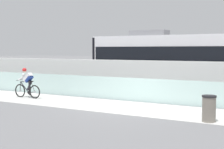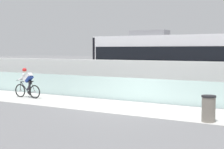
% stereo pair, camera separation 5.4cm
% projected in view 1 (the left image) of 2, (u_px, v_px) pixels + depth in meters
% --- Properties ---
extents(ground_plane, '(200.00, 200.00, 0.00)m').
position_uv_depth(ground_plane, '(124.00, 107.00, 15.08)').
color(ground_plane, slate).
extents(bike_path_deck, '(32.00, 3.20, 0.01)m').
position_uv_depth(bike_path_deck, '(124.00, 107.00, 15.08)').
color(bike_path_deck, beige).
rests_on(bike_path_deck, ground).
extents(glass_parapet, '(32.00, 0.05, 1.17)m').
position_uv_depth(glass_parapet, '(142.00, 90.00, 16.64)').
color(glass_parapet, silver).
rests_on(glass_parapet, ground).
extents(concrete_barrier_wall, '(32.00, 0.36, 1.99)m').
position_uv_depth(concrete_barrier_wall, '(156.00, 79.00, 18.17)').
color(concrete_barrier_wall, silver).
rests_on(concrete_barrier_wall, ground).
extents(tram_rail_near, '(32.00, 0.08, 0.01)m').
position_uv_depth(tram_rail_near, '(171.00, 92.00, 20.39)').
color(tram_rail_near, '#595654').
rests_on(tram_rail_near, ground).
extents(tram_rail_far, '(32.00, 0.08, 0.01)m').
position_uv_depth(tram_rail_far, '(179.00, 90.00, 21.63)').
color(tram_rail_far, '#595654').
rests_on(tram_rail_far, ground).
extents(tram, '(11.06, 2.54, 3.81)m').
position_uv_depth(tram, '(178.00, 61.00, 20.78)').
color(tram, silver).
rests_on(tram, ground).
extents(cyclist_on_bike, '(1.77, 0.58, 1.61)m').
position_uv_depth(cyclist_on_bike, '(27.00, 83.00, 17.91)').
color(cyclist_on_bike, black).
rests_on(cyclist_on_bike, ground).
extents(trash_bin, '(0.51, 0.51, 0.96)m').
position_uv_depth(trash_bin, '(209.00, 109.00, 11.95)').
color(trash_bin, slate).
rests_on(trash_bin, ground).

